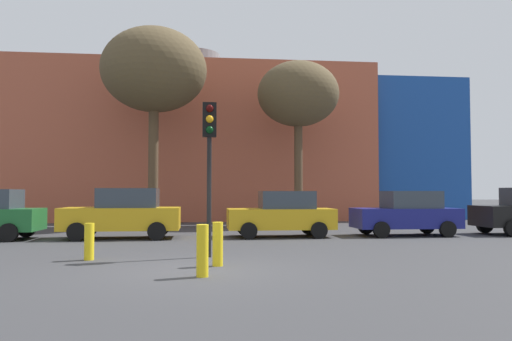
{
  "coord_description": "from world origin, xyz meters",
  "views": [
    {
      "loc": [
        0.11,
        -11.09,
        1.68
      ],
      "look_at": [
        2.31,
        8.79,
        2.55
      ],
      "focal_mm": 35.34,
      "sensor_mm": 36.0,
      "label": 1
    }
  ],
  "objects_px": {
    "parked_car_4": "(407,213)",
    "parked_car_3": "(282,214)",
    "bollard_yellow_0": "(89,242)",
    "bollard_yellow_2": "(218,244)",
    "bollard_yellow_1": "(202,251)",
    "traffic_light_island": "(209,143)",
    "bare_tree_0": "(154,71)",
    "bare_tree_1": "(298,95)",
    "parked_car_2": "(123,213)"
  },
  "relations": [
    {
      "from": "bare_tree_1",
      "to": "bollard_yellow_1",
      "type": "distance_m",
      "value": 17.1
    },
    {
      "from": "parked_car_4",
      "to": "bare_tree_0",
      "type": "distance_m",
      "value": 13.68
    },
    {
      "from": "parked_car_2",
      "to": "parked_car_4",
      "type": "xyz_separation_m",
      "value": [
        10.8,
        0.0,
        -0.05
      ]
    },
    {
      "from": "parked_car_2",
      "to": "bollard_yellow_2",
      "type": "bearing_deg",
      "value": 113.72
    },
    {
      "from": "parked_car_3",
      "to": "parked_car_4",
      "type": "height_order",
      "value": "parked_car_4"
    },
    {
      "from": "bare_tree_1",
      "to": "bollard_yellow_2",
      "type": "relative_size",
      "value": 8.42
    },
    {
      "from": "bare_tree_0",
      "to": "bollard_yellow_1",
      "type": "height_order",
      "value": "bare_tree_0"
    },
    {
      "from": "parked_car_4",
      "to": "traffic_light_island",
      "type": "relative_size",
      "value": 0.99
    },
    {
      "from": "parked_car_2",
      "to": "bollard_yellow_1",
      "type": "bearing_deg",
      "value": 108.05
    },
    {
      "from": "parked_car_3",
      "to": "bare_tree_0",
      "type": "distance_m",
      "value": 10.49
    },
    {
      "from": "traffic_light_island",
      "to": "bollard_yellow_0",
      "type": "xyz_separation_m",
      "value": [
        -2.97,
        -0.21,
        -2.51
      ]
    },
    {
      "from": "bare_tree_0",
      "to": "bollard_yellow_1",
      "type": "bearing_deg",
      "value": -80.98
    },
    {
      "from": "parked_car_3",
      "to": "parked_car_4",
      "type": "xyz_separation_m",
      "value": [
        4.92,
        0.0,
        0.0
      ]
    },
    {
      "from": "bare_tree_0",
      "to": "traffic_light_island",
      "type": "bearing_deg",
      "value": -77.84
    },
    {
      "from": "parked_car_3",
      "to": "bollard_yellow_1",
      "type": "bearing_deg",
      "value": 70.87
    },
    {
      "from": "parked_car_4",
      "to": "bare_tree_0",
      "type": "relative_size",
      "value": 0.41
    },
    {
      "from": "bollard_yellow_0",
      "to": "traffic_light_island",
      "type": "bearing_deg",
      "value": 4.12
    },
    {
      "from": "bare_tree_0",
      "to": "bollard_yellow_2",
      "type": "relative_size",
      "value": 9.74
    },
    {
      "from": "parked_car_3",
      "to": "bollard_yellow_0",
      "type": "distance_m",
      "value": 8.32
    },
    {
      "from": "parked_car_2",
      "to": "bollard_yellow_0",
      "type": "xyz_separation_m",
      "value": [
        0.06,
        -5.93,
        -0.45
      ]
    },
    {
      "from": "parked_car_3",
      "to": "bollard_yellow_1",
      "type": "height_order",
      "value": "parked_car_3"
    },
    {
      "from": "parked_car_3",
      "to": "bollard_yellow_2",
      "type": "height_order",
      "value": "parked_car_3"
    },
    {
      "from": "traffic_light_island",
      "to": "bare_tree_0",
      "type": "distance_m",
      "value": 12.82
    },
    {
      "from": "parked_car_4",
      "to": "bare_tree_0",
      "type": "bearing_deg",
      "value": -30.09
    },
    {
      "from": "parked_car_3",
      "to": "bollard_yellow_2",
      "type": "xyz_separation_m",
      "value": [
        -2.68,
        -7.29,
        -0.36
      ]
    },
    {
      "from": "bollard_yellow_1",
      "to": "parked_car_4",
      "type": "bearing_deg",
      "value": 47.72
    },
    {
      "from": "parked_car_2",
      "to": "bare_tree_1",
      "type": "relative_size",
      "value": 0.5
    },
    {
      "from": "bare_tree_0",
      "to": "bollard_yellow_1",
      "type": "distance_m",
      "value": 16.5
    },
    {
      "from": "traffic_light_island",
      "to": "bollard_yellow_2",
      "type": "height_order",
      "value": "traffic_light_island"
    },
    {
      "from": "bollard_yellow_0",
      "to": "bollard_yellow_2",
      "type": "relative_size",
      "value": 0.91
    },
    {
      "from": "traffic_light_island",
      "to": "bollard_yellow_0",
      "type": "bearing_deg",
      "value": -86.91
    },
    {
      "from": "bare_tree_0",
      "to": "parked_car_4",
      "type": "bearing_deg",
      "value": -30.09
    },
    {
      "from": "bollard_yellow_2",
      "to": "bare_tree_0",
      "type": "bearing_deg",
      "value": 101.47
    },
    {
      "from": "bollard_yellow_1",
      "to": "parked_car_3",
      "type": "bearing_deg",
      "value": 70.87
    },
    {
      "from": "bare_tree_1",
      "to": "bollard_yellow_1",
      "type": "height_order",
      "value": "bare_tree_1"
    },
    {
      "from": "parked_car_4",
      "to": "parked_car_3",
      "type": "bearing_deg",
      "value": 0.0
    },
    {
      "from": "bollard_yellow_1",
      "to": "parked_car_2",
      "type": "bearing_deg",
      "value": 108.05
    },
    {
      "from": "bare_tree_0",
      "to": "bollard_yellow_2",
      "type": "xyz_separation_m",
      "value": [
        2.69,
        -13.25,
        -7.13
      ]
    },
    {
      "from": "parked_car_4",
      "to": "bollard_yellow_1",
      "type": "height_order",
      "value": "parked_car_4"
    },
    {
      "from": "parked_car_3",
      "to": "bare_tree_1",
      "type": "relative_size",
      "value": 0.47
    },
    {
      "from": "bare_tree_0",
      "to": "bare_tree_1",
      "type": "height_order",
      "value": "bare_tree_0"
    },
    {
      "from": "parked_car_4",
      "to": "bollard_yellow_2",
      "type": "xyz_separation_m",
      "value": [
        -7.6,
        -7.29,
        -0.36
      ]
    },
    {
      "from": "bollard_yellow_0",
      "to": "bollard_yellow_2",
      "type": "xyz_separation_m",
      "value": [
        3.15,
        -1.37,
        0.04
      ]
    },
    {
      "from": "parked_car_2",
      "to": "bollard_yellow_2",
      "type": "height_order",
      "value": "parked_car_2"
    },
    {
      "from": "bollard_yellow_1",
      "to": "bollard_yellow_2",
      "type": "height_order",
      "value": "bollard_yellow_1"
    },
    {
      "from": "traffic_light_island",
      "to": "bollard_yellow_2",
      "type": "xyz_separation_m",
      "value": [
        0.17,
        -1.58,
        -2.47
      ]
    },
    {
      "from": "parked_car_4",
      "to": "bare_tree_1",
      "type": "bearing_deg",
      "value": -64.85
    },
    {
      "from": "bollard_yellow_2",
      "to": "parked_car_3",
      "type": "bearing_deg",
      "value": 69.82
    },
    {
      "from": "bollard_yellow_1",
      "to": "bollard_yellow_2",
      "type": "bearing_deg",
      "value": 76.31
    },
    {
      "from": "bare_tree_0",
      "to": "bare_tree_1",
      "type": "xyz_separation_m",
      "value": [
        7.27,
        0.46,
        -0.94
      ]
    }
  ]
}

